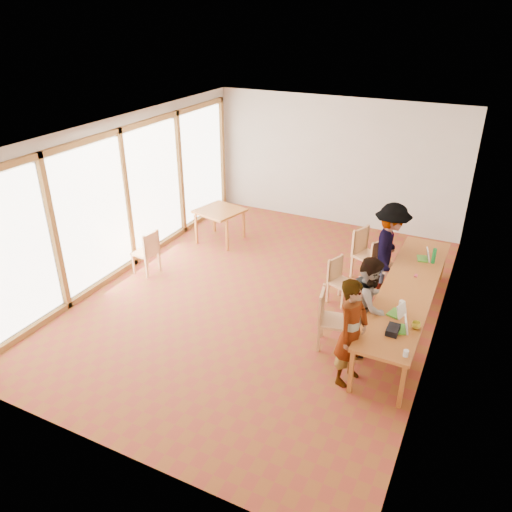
{
  "coord_description": "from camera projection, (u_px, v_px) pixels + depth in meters",
  "views": [
    {
      "loc": [
        3.35,
        -7.11,
        4.81
      ],
      "look_at": [
        0.11,
        -0.52,
        1.1
      ],
      "focal_mm": 35.0,
      "sensor_mm": 36.0,
      "label": 1
    }
  ],
  "objects": [
    {
      "name": "window_wall",
      "position": [
        126.0,
        195.0,
        9.67
      ],
      "size": [
        0.1,
        8.0,
        3.0
      ],
      "primitive_type": "cube",
      "color": "white",
      "rests_on": "ground"
    },
    {
      "name": "laptop_far",
      "position": [
        425.0,
        257.0,
        8.85
      ],
      "size": [
        0.26,
        0.28,
        0.21
      ],
      "rotation": [
        0.0,
        0.0,
        0.24
      ],
      "color": "green",
      "rests_on": "communal_table"
    },
    {
      "name": "wall_front",
      "position": [
        102.0,
        352.0,
        5.3
      ],
      "size": [
        6.0,
        0.1,
        3.0
      ],
      "primitive_type": "cube",
      "color": "beige",
      "rests_on": "ground"
    },
    {
      "name": "chair_empty",
      "position": [
        381.0,
        259.0,
        9.3
      ],
      "size": [
        0.56,
        0.56,
        0.49
      ],
      "rotation": [
        0.0,
        0.0,
        -0.39
      ],
      "color": "tan",
      "rests_on": "ground"
    },
    {
      "name": "chair_spare",
      "position": [
        148.0,
        248.0,
        9.74
      ],
      "size": [
        0.47,
        0.47,
        0.48
      ],
      "rotation": [
        0.0,
        0.0,
        3.02
      ],
      "color": "tan",
      "rests_on": "ground"
    },
    {
      "name": "yellow_mug",
      "position": [
        416.0,
        325.0,
        6.97
      ],
      "size": [
        0.14,
        0.14,
        0.1
      ],
      "primitive_type": "imported",
      "rotation": [
        0.0,
        0.0,
        0.1
      ],
      "color": "yellow",
      "rests_on": "communal_table"
    },
    {
      "name": "wall_back",
      "position": [
        336.0,
        162.0,
        11.71
      ],
      "size": [
        6.0,
        0.1,
        3.0
      ],
      "primitive_type": "cube",
      "color": "beige",
      "rests_on": "ground"
    },
    {
      "name": "ground",
      "position": [
        263.0,
        297.0,
        9.18
      ],
      "size": [
        8.0,
        8.0,
        0.0
      ],
      "primitive_type": "plane",
      "color": "maroon",
      "rests_on": "ground"
    },
    {
      "name": "chair_near",
      "position": [
        328.0,
        313.0,
        7.63
      ],
      "size": [
        0.53,
        0.53,
        0.51
      ],
      "rotation": [
        0.0,
        0.0,
        0.2
      ],
      "color": "tan",
      "rests_on": "ground"
    },
    {
      "name": "wall_right",
      "position": [
        448.0,
        256.0,
        7.33
      ],
      "size": [
        0.1,
        8.0,
        3.0
      ],
      "primitive_type": "cube",
      "color": "beige",
      "rests_on": "ground"
    },
    {
      "name": "chair_mid",
      "position": [
        338.0,
        275.0,
        8.85
      ],
      "size": [
        0.51,
        0.51,
        0.45
      ],
      "rotation": [
        0.0,
        0.0,
        -0.38
      ],
      "color": "tan",
      "rests_on": "ground"
    },
    {
      "name": "person_near",
      "position": [
        351.0,
        333.0,
        6.8
      ],
      "size": [
        0.52,
        0.66,
        1.62
      ],
      "primitive_type": "imported",
      "rotation": [
        0.0,
        0.0,
        1.33
      ],
      "color": "gray",
      "rests_on": "ground"
    },
    {
      "name": "ceiling",
      "position": [
        264.0,
        132.0,
        7.82
      ],
      "size": [
        6.0,
        8.0,
        0.04
      ],
      "primitive_type": "cube",
      "color": "white",
      "rests_on": "wall_back"
    },
    {
      "name": "pink_phone",
      "position": [
        416.0,
        276.0,
        8.34
      ],
      "size": [
        0.05,
        0.1,
        0.01
      ],
      "primitive_type": "cube",
      "color": "#CC384F",
      "rests_on": "communal_table"
    },
    {
      "name": "laptop_near",
      "position": [
        403.0,
        327.0,
        6.93
      ],
      "size": [
        0.26,
        0.28,
        0.21
      ],
      "rotation": [
        0.0,
        0.0,
        0.23
      ],
      "color": "green",
      "rests_on": "communal_table"
    },
    {
      "name": "black_pouch",
      "position": [
        393.0,
        330.0,
        6.88
      ],
      "size": [
        0.16,
        0.26,
        0.09
      ],
      "primitive_type": "cube",
      "color": "black",
      "rests_on": "communal_table"
    },
    {
      "name": "green_bottle",
      "position": [
        434.0,
        256.0,
        8.7
      ],
      "size": [
        0.07,
        0.07,
        0.28
      ],
      "primitive_type": "cylinder",
      "color": "#15792F",
      "rests_on": "communal_table"
    },
    {
      "name": "person_mid",
      "position": [
        369.0,
        304.0,
        7.5
      ],
      "size": [
        0.6,
        0.77,
        1.56
      ],
      "primitive_type": "imported",
      "rotation": [
        0.0,
        0.0,
        1.55
      ],
      "color": "gray",
      "rests_on": "ground"
    },
    {
      "name": "person_far",
      "position": [
        389.0,
        249.0,
        9.01
      ],
      "size": [
        0.79,
        1.19,
        1.72
      ],
      "primitive_type": "imported",
      "rotation": [
        0.0,
        0.0,
        1.71
      ],
      "color": "gray",
      "rests_on": "ground"
    },
    {
      "name": "condiment_cup",
      "position": [
        402.0,
        303.0,
        7.54
      ],
      "size": [
        0.08,
        0.08,
        0.06
      ],
      "primitive_type": "cylinder",
      "color": "white",
      "rests_on": "communal_table"
    },
    {
      "name": "chair_far",
      "position": [
        364.0,
        248.0,
        9.63
      ],
      "size": [
        0.61,
        0.61,
        0.53
      ],
      "rotation": [
        0.0,
        0.0,
        -0.41
      ],
      "color": "tan",
      "rests_on": "ground"
    },
    {
      "name": "communal_table",
      "position": [
        408.0,
        290.0,
        8.04
      ],
      "size": [
        0.8,
        4.0,
        0.75
      ],
      "color": "#AE6B26",
      "rests_on": "ground"
    },
    {
      "name": "laptop_mid",
      "position": [
        398.0,
        312.0,
        7.26
      ],
      "size": [
        0.27,
        0.29,
        0.21
      ],
      "rotation": [
        0.0,
        0.0,
        -0.28
      ],
      "color": "green",
      "rests_on": "communal_table"
    },
    {
      "name": "clear_glass",
      "position": [
        406.0,
        353.0,
        6.42
      ],
      "size": [
        0.07,
        0.07,
        0.09
      ],
      "primitive_type": "cylinder",
      "color": "silver",
      "rests_on": "communal_table"
    },
    {
      "name": "side_table",
      "position": [
        220.0,
        213.0,
        11.07
      ],
      "size": [
        0.9,
        0.9,
        0.75
      ],
      "rotation": [
        0.0,
        0.0,
        -0.24
      ],
      "color": "#AE6B26",
      "rests_on": "ground"
    }
  ]
}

